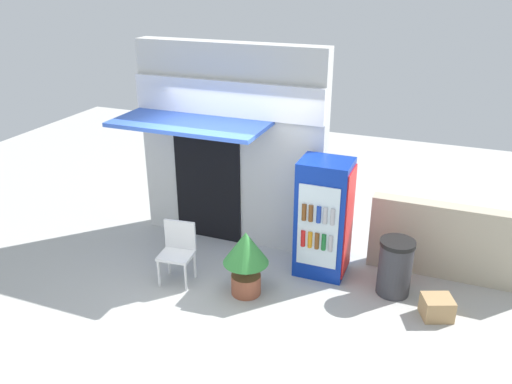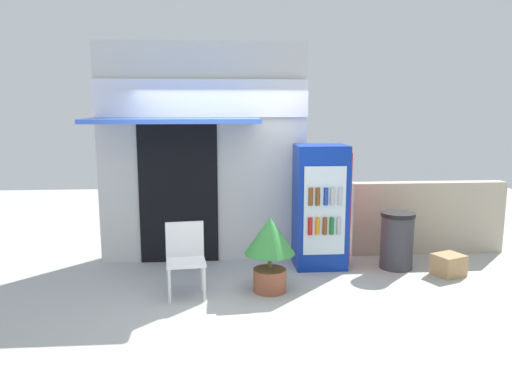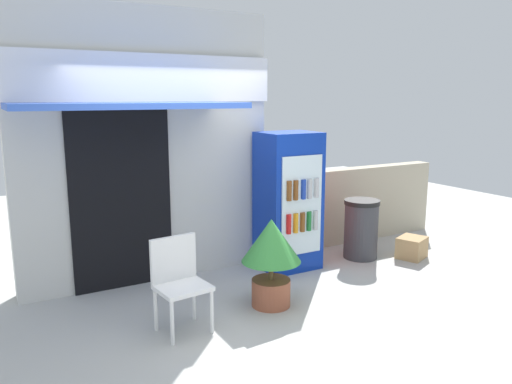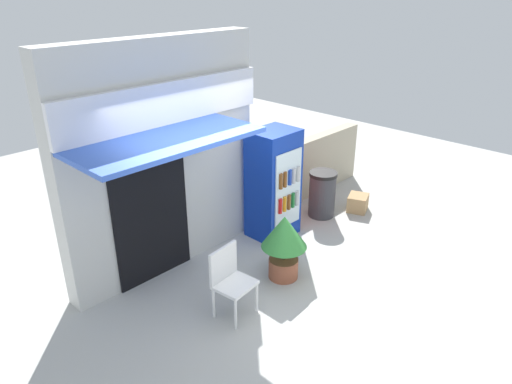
% 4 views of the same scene
% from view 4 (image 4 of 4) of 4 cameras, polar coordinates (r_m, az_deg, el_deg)
% --- Properties ---
extents(ground, '(16.00, 16.00, 0.00)m').
position_cam_4_polar(ground, '(6.33, 0.58, -12.32)').
color(ground, '#B2B2AD').
extents(storefront_building, '(3.01, 1.33, 3.16)m').
position_cam_4_polar(storefront_building, '(6.36, -11.22, 4.05)').
color(storefront_building, silver).
rests_on(storefront_building, ground).
extents(drink_cooler, '(0.73, 0.65, 1.74)m').
position_cam_4_polar(drink_cooler, '(7.34, 2.18, 0.96)').
color(drink_cooler, '#0C2D9E').
rests_on(drink_cooler, ground).
extents(plastic_chair, '(0.50, 0.45, 0.89)m').
position_cam_4_polar(plastic_chair, '(5.77, -3.20, -10.21)').
color(plastic_chair, white).
rests_on(plastic_chair, ground).
extents(potted_plant_near_shop, '(0.62, 0.62, 0.94)m').
position_cam_4_polar(potted_plant_near_shop, '(6.37, 3.42, -5.76)').
color(potted_plant_near_shop, '#995138').
rests_on(potted_plant_near_shop, ground).
extents(trash_bin, '(0.48, 0.48, 0.81)m').
position_cam_4_polar(trash_bin, '(8.19, 8.00, -0.23)').
color(trash_bin, '#38383D').
rests_on(trash_bin, ground).
extents(stone_boundary_wall, '(2.41, 0.24, 1.12)m').
position_cam_4_polar(stone_boundary_wall, '(9.07, 7.17, 3.34)').
color(stone_boundary_wall, '#B7AD93').
rests_on(stone_boundary_wall, ground).
extents(cardboard_box, '(0.47, 0.44, 0.29)m').
position_cam_4_polar(cardboard_box, '(8.59, 12.20, -1.29)').
color(cardboard_box, tan).
rests_on(cardboard_box, ground).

